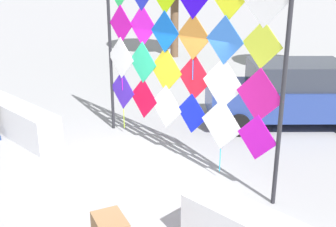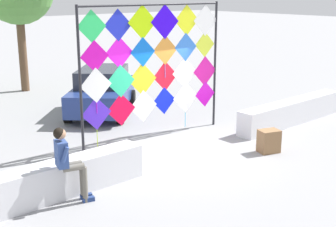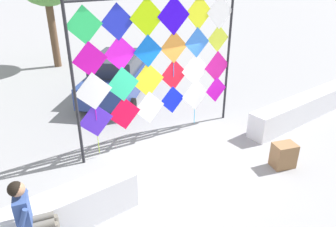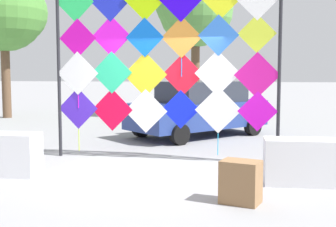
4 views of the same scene
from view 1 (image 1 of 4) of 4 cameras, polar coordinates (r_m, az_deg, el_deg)
name	(u,v)px [view 1 (image 1 of 4)]	position (r m, az deg, el deg)	size (l,w,h in m)	color
ground	(127,179)	(7.85, -5.59, -8.81)	(120.00, 120.00, 0.00)	gray
kite_display_rack	(179,49)	(7.93, 1.49, 8.63)	(4.62, 0.36, 3.78)	#232328
parked_car	(291,93)	(10.71, 16.20, 2.72)	(3.97, 3.98, 1.53)	navy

